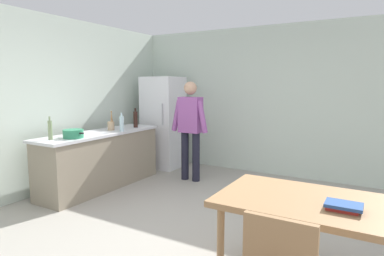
# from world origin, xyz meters

# --- Properties ---
(ground_plane) EXTENTS (14.00, 14.00, 0.00)m
(ground_plane) POSITION_xyz_m (0.00, 0.00, 0.00)
(ground_plane) COLOR #9E998E
(wall_back) EXTENTS (6.40, 0.12, 2.70)m
(wall_back) POSITION_xyz_m (0.00, 3.00, 1.35)
(wall_back) COLOR silver
(wall_back) RESTS_ON ground_plane
(wall_left) EXTENTS (0.12, 5.60, 2.70)m
(wall_left) POSITION_xyz_m (-2.60, 0.20, 1.35)
(wall_left) COLOR silver
(wall_left) RESTS_ON ground_plane
(kitchen_counter) EXTENTS (0.64, 2.20, 0.90)m
(kitchen_counter) POSITION_xyz_m (-2.00, 0.80, 0.45)
(kitchen_counter) COLOR gray
(kitchen_counter) RESTS_ON ground_plane
(refrigerator) EXTENTS (0.70, 0.67, 1.80)m
(refrigerator) POSITION_xyz_m (-1.90, 2.40, 0.90)
(refrigerator) COLOR white
(refrigerator) RESTS_ON ground_plane
(person) EXTENTS (0.70, 0.22, 1.70)m
(person) POSITION_xyz_m (-0.95, 1.85, 0.98)
(person) COLOR #1E1E2D
(person) RESTS_ON ground_plane
(dining_table) EXTENTS (1.40, 0.90, 0.75)m
(dining_table) POSITION_xyz_m (1.40, -0.30, 0.67)
(dining_table) COLOR #9E754C
(dining_table) RESTS_ON ground_plane
(cooking_pot) EXTENTS (0.40, 0.28, 0.12)m
(cooking_pot) POSITION_xyz_m (-1.90, 0.19, 0.96)
(cooking_pot) COLOR #2D845B
(cooking_pot) RESTS_ON kitchen_counter
(utensil_jar) EXTENTS (0.11, 0.11, 0.32)m
(utensil_jar) POSITION_xyz_m (-2.00, 1.05, 0.98)
(utensil_jar) COLOR tan
(utensil_jar) RESTS_ON kitchen_counter
(bottle_wine_dark) EXTENTS (0.08, 0.08, 0.34)m
(bottle_wine_dark) POSITION_xyz_m (-1.88, 1.52, 1.05)
(bottle_wine_dark) COLOR black
(bottle_wine_dark) RESTS_ON kitchen_counter
(bottle_vinegar_tall) EXTENTS (0.06, 0.06, 0.32)m
(bottle_vinegar_tall) POSITION_xyz_m (-2.05, -0.07, 1.04)
(bottle_vinegar_tall) COLOR gray
(bottle_vinegar_tall) RESTS_ON kitchen_counter
(bottle_water_clear) EXTENTS (0.07, 0.07, 0.30)m
(bottle_water_clear) POSITION_xyz_m (-1.76, 1.04, 1.03)
(bottle_water_clear) COLOR silver
(bottle_water_clear) RESTS_ON kitchen_counter
(book_stack) EXTENTS (0.25, 0.19, 0.05)m
(book_stack) POSITION_xyz_m (1.66, -0.40, 0.78)
(book_stack) COLOR #B22D28
(book_stack) RESTS_ON dining_table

